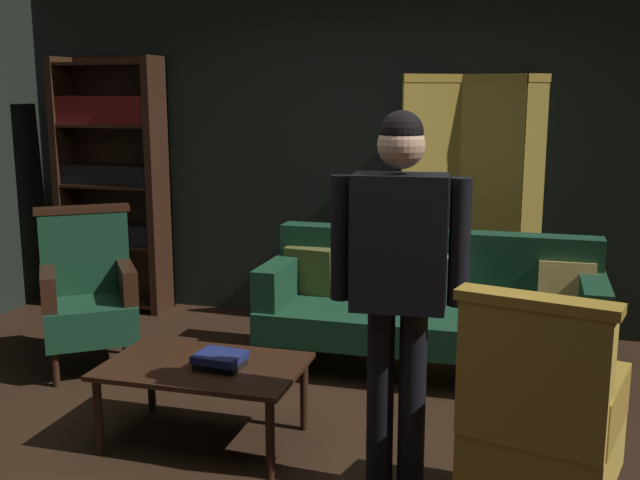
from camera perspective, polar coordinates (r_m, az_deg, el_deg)
ground_plane at (r=3.86m, az=-3.35°, el=-16.28°), size 10.00×10.00×0.00m
back_wall at (r=5.80m, az=4.45°, el=7.41°), size 7.20×0.10×2.80m
folding_screen at (r=5.71m, az=16.85°, el=2.73°), size 2.09×0.55×1.90m
bookshelf at (r=6.38m, az=-15.44°, el=4.56°), size 0.90×0.32×2.05m
velvet_couch at (r=4.90m, az=8.31°, el=-4.61°), size 2.12×0.78×0.88m
coffee_table at (r=3.93m, az=-8.77°, el=-9.87°), size 1.00×0.64×0.42m
armchair_gilt_accent at (r=3.21m, az=16.31°, el=-12.93°), size 0.70×0.70×1.04m
armchair_wing_left at (r=5.12m, az=-17.12°, el=-3.91°), size 0.81×0.81×1.04m
standing_figure at (r=3.22m, az=5.97°, el=-2.36°), size 0.59×0.25×1.70m
book_black_cloth at (r=3.84m, az=-7.57°, el=-9.30°), size 0.23×0.18×0.04m
book_navy_cloth at (r=3.83m, az=-7.58°, el=-8.77°), size 0.25×0.22×0.04m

